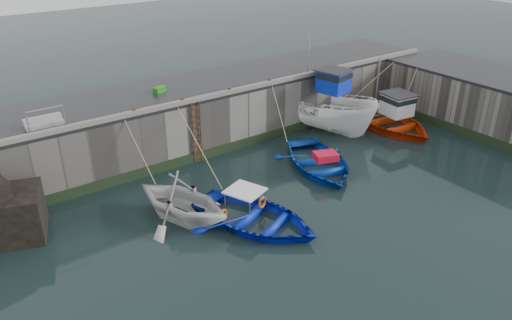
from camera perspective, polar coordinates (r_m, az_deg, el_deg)
ground at (r=20.23m, az=12.93°, el=-8.83°), size 120.00×120.00×0.00m
quay_back at (r=28.18m, az=-5.83°, el=5.55°), size 30.00×5.00×3.00m
road_back at (r=27.66m, az=-5.98°, el=8.61°), size 30.00×5.00×0.16m
kerb_back at (r=25.69m, az=-3.32°, el=7.74°), size 30.00×0.30×0.20m
algae_back at (r=26.65m, az=-2.93°, el=1.49°), size 30.00×0.08×0.50m
algae_right at (r=30.28m, az=24.82°, el=2.11°), size 0.08×15.00×0.50m
ladder at (r=25.14m, az=-6.76°, el=3.10°), size 0.51×0.08×3.20m
boat_near_white at (r=21.18m, az=-8.35°, el=-6.62°), size 5.31×5.66×2.40m
boat_near_white_rope at (r=23.90m, az=-12.27°, el=-2.90°), size 0.04×3.21×3.10m
boat_near_blue at (r=20.60m, az=-0.08°, el=-7.36°), size 5.71×6.60×1.15m
boat_near_blue_rope at (r=23.87m, az=-6.41°, el=-2.45°), size 0.04×4.78×3.10m
boat_near_navy at (r=25.20m, az=7.14°, el=-0.87°), size 5.59×6.50×1.13m
boat_near_navy_rope at (r=27.48m, az=2.42°, el=1.72°), size 0.04×3.12×3.10m
boat_far_white at (r=29.50m, az=7.69°, el=5.68°), size 4.24×7.53×5.74m
boat_far_orange at (r=30.74m, az=14.86°, el=4.42°), size 5.30×6.89×4.32m
fish_crate at (r=26.39m, az=-10.99°, el=7.90°), size 0.71×0.56×0.28m
railing at (r=23.51m, az=-23.11°, el=4.09°), size 1.60×1.05×1.00m
bollard_a at (r=23.62m, az=-13.74°, el=5.43°), size 0.18×0.18×0.28m
bollard_b at (r=24.59m, az=-8.38°, el=6.73°), size 0.18×0.18×0.28m
bollard_c at (r=25.86m, az=-3.06°, el=7.96°), size 0.18×0.18×0.28m
bollard_d at (r=27.28m, az=1.57°, el=8.97°), size 0.18×0.18×0.28m
bollard_e at (r=29.26m, az=6.64°, el=10.01°), size 0.18×0.18×0.28m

